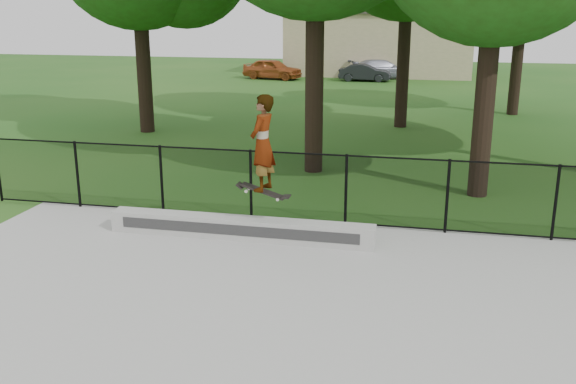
{
  "coord_description": "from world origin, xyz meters",
  "views": [
    {
      "loc": [
        1.56,
        -6.54,
        4.37
      ],
      "look_at": [
        -0.83,
        4.2,
        1.2
      ],
      "focal_mm": 40.0,
      "sensor_mm": 36.0,
      "label": 1
    }
  ],
  "objects_px": {
    "grind_ledge": "(240,228)",
    "car_b": "(365,73)",
    "skater_airborne": "(263,145)",
    "car_c": "(382,69)",
    "car_a": "(272,69)"
  },
  "relations": [
    {
      "from": "car_b",
      "to": "car_c",
      "type": "xyz_separation_m",
      "value": [
        0.92,
        1.73,
        0.09
      ]
    },
    {
      "from": "car_b",
      "to": "car_a",
      "type": "bearing_deg",
      "value": 90.24
    },
    {
      "from": "grind_ledge",
      "to": "car_b",
      "type": "relative_size",
      "value": 1.82
    },
    {
      "from": "car_c",
      "to": "skater_airborne",
      "type": "xyz_separation_m",
      "value": [
        0.17,
        -30.58,
        1.36
      ]
    },
    {
      "from": "car_c",
      "to": "skater_airborne",
      "type": "relative_size",
      "value": 1.94
    },
    {
      "from": "car_c",
      "to": "car_b",
      "type": "bearing_deg",
      "value": 127.1
    },
    {
      "from": "grind_ledge",
      "to": "car_a",
      "type": "xyz_separation_m",
      "value": [
        -6.41,
        28.67,
        0.37
      ]
    },
    {
      "from": "skater_airborne",
      "to": "car_c",
      "type": "bearing_deg",
      "value": 90.31
    },
    {
      "from": "car_b",
      "to": "skater_airborne",
      "type": "bearing_deg",
      "value": -177.87
    },
    {
      "from": "grind_ledge",
      "to": "skater_airborne",
      "type": "height_order",
      "value": "skater_airborne"
    },
    {
      "from": "grind_ledge",
      "to": "car_b",
      "type": "bearing_deg",
      "value": 91.14
    },
    {
      "from": "skater_airborne",
      "to": "car_a",
      "type": "bearing_deg",
      "value": 103.51
    },
    {
      "from": "grind_ledge",
      "to": "skater_airborne",
      "type": "distance_m",
      "value": 1.78
    },
    {
      "from": "car_a",
      "to": "skater_airborne",
      "type": "height_order",
      "value": "skater_airborne"
    },
    {
      "from": "grind_ledge",
      "to": "car_b",
      "type": "height_order",
      "value": "car_b"
    }
  ]
}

